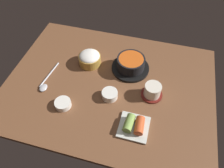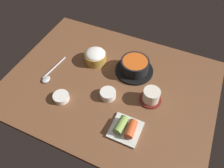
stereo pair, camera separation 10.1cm
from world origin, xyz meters
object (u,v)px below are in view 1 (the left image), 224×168
at_px(stone_pot, 131,64).
at_px(tea_cup_with_saucer, 152,91).
at_px(rice_bowl, 90,58).
at_px(kimchi_plate, 134,125).
at_px(banchan_cup_center, 110,94).
at_px(spoon, 45,83).
at_px(side_bowl_near, 63,104).

distance_m(stone_pot, tea_cup_with_saucer, 0.19).
distance_m(rice_bowl, kimchi_plate, 0.43).
relative_size(stone_pot, banchan_cup_center, 2.62).
bearing_deg(spoon, banchan_cup_center, 1.39).
xyz_separation_m(side_bowl_near, spoon, (-0.13, 0.09, -0.01)).
height_order(stone_pot, banchan_cup_center, stone_pot).
bearing_deg(stone_pot, banchan_cup_center, -105.30).
height_order(tea_cup_with_saucer, spoon, tea_cup_with_saucer).
relative_size(kimchi_plate, spoon, 0.63).
height_order(rice_bowl, side_bowl_near, rice_bowl).
bearing_deg(tea_cup_with_saucer, side_bowl_near, -156.58).
relative_size(tea_cup_with_saucer, banchan_cup_center, 1.36).
relative_size(stone_pot, kimchi_plate, 1.55).
bearing_deg(stone_pot, kimchi_plate, -75.29).
distance_m(banchan_cup_center, side_bowl_near, 0.21).
distance_m(kimchi_plate, spoon, 0.48).
xyz_separation_m(tea_cup_with_saucer, kimchi_plate, (-0.05, -0.19, -0.01)).
xyz_separation_m(rice_bowl, banchan_cup_center, (0.16, -0.18, -0.02)).
distance_m(stone_pot, spoon, 0.43).
distance_m(rice_bowl, banchan_cup_center, 0.24).
bearing_deg(tea_cup_with_saucer, kimchi_plate, -103.86).
distance_m(tea_cup_with_saucer, kimchi_plate, 0.19).
height_order(tea_cup_with_saucer, banchan_cup_center, tea_cup_with_saucer).
bearing_deg(side_bowl_near, spoon, 144.90).
height_order(kimchi_plate, spoon, kimchi_plate).
relative_size(rice_bowl, kimchi_plate, 0.92).
bearing_deg(side_bowl_near, tea_cup_with_saucer, 23.42).
bearing_deg(banchan_cup_center, spoon, -178.61).
distance_m(stone_pot, kimchi_plate, 0.34).
xyz_separation_m(stone_pot, kimchi_plate, (0.09, -0.32, -0.02)).
bearing_deg(rice_bowl, side_bowl_near, -96.00).
xyz_separation_m(rice_bowl, side_bowl_near, (-0.03, -0.28, -0.02)).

